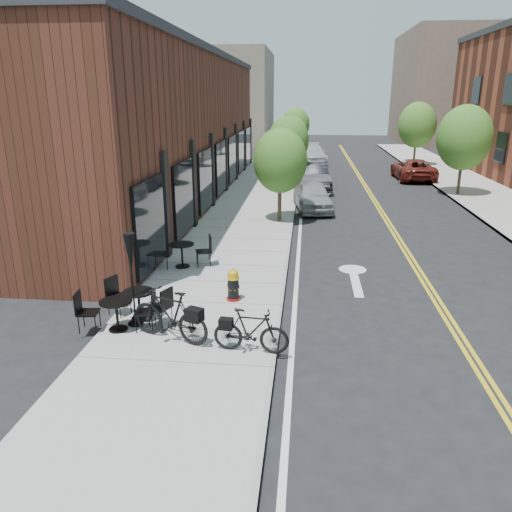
{
  "coord_description": "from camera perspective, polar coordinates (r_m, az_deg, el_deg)",
  "views": [
    {
      "loc": [
        0.5,
        -11.52,
        5.11
      ],
      "look_at": [
        -0.8,
        1.23,
        1.0
      ],
      "focal_mm": 35.0,
      "sensor_mm": 36.0,
      "label": 1
    }
  ],
  "objects": [
    {
      "name": "bicycle_right",
      "position": [
        10.19,
        -0.58,
        -8.56
      ],
      "size": [
        1.6,
        0.58,
        0.94
      ],
      "primitive_type": "imported",
      "rotation": [
        0.0,
        0.0,
        1.48
      ],
      "color": "black",
      "rests_on": "sidewalk_near"
    },
    {
      "name": "bg_building_right",
      "position": [
        63.44,
        20.98,
        17.49
      ],
      "size": [
        10.0,
        16.0,
        12.0
      ],
      "primitive_type": "cube",
      "color": "brown",
      "rests_on": "ground"
    },
    {
      "name": "ground",
      "position": [
        12.61,
        3.06,
        -6.15
      ],
      "size": [
        120.0,
        120.0,
        0.0
      ],
      "primitive_type": "plane",
      "color": "black",
      "rests_on": "ground"
    },
    {
      "name": "bistro_set_b",
      "position": [
        11.94,
        -13.24,
        -5.02
      ],
      "size": [
        1.71,
        1.05,
        0.91
      ],
      "rotation": [
        0.0,
        0.0,
        -0.4
      ],
      "color": "black",
      "rests_on": "sidewalk_near"
    },
    {
      "name": "parked_car_c",
      "position": [
        40.61,
        6.34,
        11.52
      ],
      "size": [
        2.65,
        5.36,
        1.5
      ],
      "primitive_type": "imported",
      "rotation": [
        0.0,
        0.0,
        0.11
      ],
      "color": "#B4B4B9",
      "rests_on": "ground"
    },
    {
      "name": "tree_near_b",
      "position": [
        28.64,
        3.69,
        12.96
      ],
      "size": [
        2.3,
        2.3,
        3.98
      ],
      "color": "#382B1E",
      "rests_on": "sidewalk_near"
    },
    {
      "name": "tree_far_c",
      "position": [
        40.39,
        17.94,
        14.05
      ],
      "size": [
        2.8,
        2.8,
        4.62
      ],
      "color": "#382B1E",
      "rests_on": "sidewalk_far"
    },
    {
      "name": "bicycle_left",
      "position": [
        10.79,
        -9.83,
        -6.66
      ],
      "size": [
        1.97,
        1.19,
        1.14
      ],
      "primitive_type": "imported",
      "rotation": [
        0.0,
        0.0,
        -1.94
      ],
      "color": "black",
      "rests_on": "sidewalk_near"
    },
    {
      "name": "building_near",
      "position": [
        26.51,
        -9.8,
        14.06
      ],
      "size": [
        5.0,
        28.0,
        7.0
      ],
      "primitive_type": "cube",
      "color": "#422015",
      "rests_on": "ground"
    },
    {
      "name": "bistro_set_a",
      "position": [
        11.53,
        -15.64,
        -6.08
      ],
      "size": [
        1.72,
        0.81,
        0.91
      ],
      "rotation": [
        0.0,
        0.0,
        0.13
      ],
      "color": "black",
      "rests_on": "sidewalk_near"
    },
    {
      "name": "tree_far_b",
      "position": [
        28.76,
        22.72,
        12.37
      ],
      "size": [
        2.8,
        2.8,
        4.62
      ],
      "color": "#382B1E",
      "rests_on": "sidewalk_far"
    },
    {
      "name": "parked_car_a",
      "position": [
        23.52,
        6.49,
        6.79
      ],
      "size": [
        2.07,
        4.09,
        1.34
      ],
      "primitive_type": "imported",
      "rotation": [
        0.0,
        0.0,
        0.13
      ],
      "color": "#94989C",
      "rests_on": "ground"
    },
    {
      "name": "tree_near_a",
      "position": [
        20.7,
        2.78,
        10.82
      ],
      "size": [
        2.2,
        2.2,
        3.81
      ],
      "color": "#382B1E",
      "rests_on": "sidewalk_near"
    },
    {
      "name": "sidewalk_near",
      "position": [
        22.24,
        -0.79,
        4.67
      ],
      "size": [
        4.0,
        70.0,
        0.12
      ],
      "primitive_type": "cube",
      "color": "#9E9B93",
      "rests_on": "ground"
    },
    {
      "name": "tree_near_d",
      "position": [
        44.59,
        4.55,
        14.76
      ],
      "size": [
        2.4,
        2.4,
        4.11
      ],
      "color": "#382B1E",
      "rests_on": "sidewalk_near"
    },
    {
      "name": "tree_near_c",
      "position": [
        36.62,
        4.21,
        13.71
      ],
      "size": [
        2.1,
        2.1,
        3.67
      ],
      "color": "#382B1E",
      "rests_on": "sidewalk_near"
    },
    {
      "name": "parked_car_b",
      "position": [
        28.89,
        6.43,
        9.01
      ],
      "size": [
        2.21,
        4.76,
        1.51
      ],
      "primitive_type": "imported",
      "rotation": [
        0.0,
        0.0,
        0.14
      ],
      "color": "black",
      "rests_on": "ground"
    },
    {
      "name": "fire_hydrant",
      "position": [
        12.76,
        -2.62,
        -3.34
      ],
      "size": [
        0.46,
        0.46,
        0.84
      ],
      "rotation": [
        0.0,
        0.0,
        -0.34
      ],
      "color": "maroon",
      "rests_on": "sidewalk_near"
    },
    {
      "name": "patio_umbrella",
      "position": [
        11.33,
        -14.13,
        -0.45
      ],
      "size": [
        0.35,
        0.35,
        2.16
      ],
      "color": "black",
      "rests_on": "sidewalk_near"
    },
    {
      "name": "parked_car_far",
      "position": [
        33.83,
        17.51,
        9.44
      ],
      "size": [
        2.31,
        4.83,
        1.33
      ],
      "primitive_type": "imported",
      "rotation": [
        0.0,
        0.0,
        3.16
      ],
      "color": "maroon",
      "rests_on": "ground"
    },
    {
      "name": "bg_building_left",
      "position": [
        60.12,
        -2.42,
        17.68
      ],
      "size": [
        8.0,
        14.0,
        10.0
      ],
      "primitive_type": "cube",
      "color": "#726656",
      "rests_on": "ground"
    },
    {
      "name": "bistro_set_c",
      "position": [
        15.33,
        -8.46,
        0.47
      ],
      "size": [
        1.81,
        0.95,
        0.95
      ],
      "rotation": [
        0.0,
        0.0,
        0.3
      ],
      "color": "black",
      "rests_on": "sidewalk_near"
    }
  ]
}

